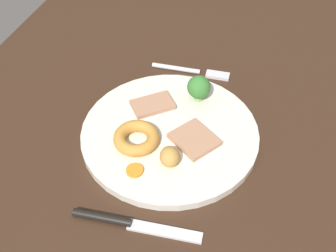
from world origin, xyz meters
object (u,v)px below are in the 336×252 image
meat_slice_under (194,139)px  broccoli_floret (199,87)px  yorkshire_pudding (136,138)px  dinner_plate (168,133)px  carrot_coin_front (135,170)px  meat_slice_main (153,105)px  fork (193,71)px  knife (125,223)px  roast_potato_left (170,157)px

meat_slice_under → broccoli_floret: broccoli_floret is taller
meat_slice_under → yorkshire_pudding: yorkshire_pudding is taller
dinner_plate → broccoli_floret: size_ratio=5.96×
meat_slice_under → carrot_coin_front: 11.19cm
meat_slice_main → fork: 13.52cm
dinner_plate → yorkshire_pudding: (4.07, -3.99, 1.70)cm
meat_slice_under → meat_slice_main: bearing=-122.0°
yorkshire_pudding → knife: (13.85, 3.41, -1.95)cm
dinner_plate → yorkshire_pudding: bearing=-44.4°
meat_slice_under → fork: 19.35cm
carrot_coin_front → knife: 8.39cm
dinner_plate → knife: dinner_plate is taller
broccoli_floret → carrot_coin_front: bearing=-14.8°
roast_potato_left → fork: bearing=-173.2°
roast_potato_left → fork: 24.44cm
carrot_coin_front → knife: bearing=11.0°
yorkshire_pudding → fork: yorkshire_pudding is taller
dinner_plate → carrot_coin_front: size_ratio=11.27×
meat_slice_under → roast_potato_left: (5.57, -2.38, 1.10)cm
roast_potato_left → broccoli_floret: broccoli_floret is taller
broccoli_floret → yorkshire_pudding: bearing=-27.5°
fork → knife: size_ratio=0.83×
broccoli_floret → roast_potato_left: bearing=-1.4°
yorkshire_pudding → broccoli_floret: size_ratio=1.50×
roast_potato_left → knife: bearing=-14.5°
meat_slice_main → fork: meat_slice_main is taller
carrot_coin_front → meat_slice_under: bearing=141.8°
carrot_coin_front → knife: size_ratio=0.14×
meat_slice_main → meat_slice_under: 10.71cm
dinner_plate → yorkshire_pudding: 5.95cm
fork → roast_potato_left: bearing=-87.1°
meat_slice_under → knife: size_ratio=0.37×
yorkshire_pudding → roast_potato_left: 6.85cm
fork → knife: (35.51, -0.07, 0.06)cm
carrot_coin_front → fork: size_ratio=0.17×
meat_slice_under → broccoli_floret: bearing=-168.5°
yorkshire_pudding → broccoli_floret: bearing=152.5°
yorkshire_pudding → roast_potato_left: (2.48, 6.36, 0.50)cm
knife → broccoli_floret: bearing=77.5°
meat_slice_main → carrot_coin_front: 14.63cm
broccoli_floret → fork: bearing=-159.4°
fork → carrot_coin_front: bearing=-97.4°
dinner_plate → meat_slice_under: bearing=78.3°
carrot_coin_front → roast_potato_left: bearing=125.4°
carrot_coin_front → fork: 27.44cm
carrot_coin_front → broccoli_floret: size_ratio=0.53×
broccoli_floret → knife: (26.79, -3.34, -3.73)cm
meat_slice_under → carrot_coin_front: (8.79, -6.92, -0.13)cm
yorkshire_pudding → fork: 22.02cm
yorkshire_pudding → broccoli_floret: 14.71cm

